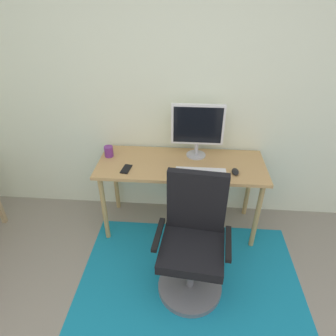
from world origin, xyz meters
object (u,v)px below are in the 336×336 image
at_px(keyboard, 201,172).
at_px(office_chair, 193,248).
at_px(computer_mouse, 235,172).
at_px(coffee_cup, 109,151).
at_px(desk, 181,171).
at_px(monitor, 198,127).
at_px(cell_phone, 126,169).

height_order(keyboard, office_chair, office_chair).
relative_size(computer_mouse, coffee_cup, 1.05).
xyz_separation_m(keyboard, coffee_cup, (-0.85, 0.23, 0.04)).
relative_size(desk, keyboard, 3.49).
relative_size(monitor, keyboard, 1.16).
relative_size(computer_mouse, office_chair, 0.10).
bearing_deg(monitor, keyboard, -82.56).
relative_size(keyboard, coffee_cup, 4.33).
bearing_deg(computer_mouse, monitor, 139.74).
bearing_deg(office_chair, desk, 105.59).
xyz_separation_m(desk, keyboard, (0.17, -0.15, 0.09)).
bearing_deg(computer_mouse, keyboard, -176.20).
distance_m(keyboard, cell_phone, 0.64).
height_order(desk, computer_mouse, computer_mouse).
bearing_deg(desk, office_chair, -80.05).
distance_m(monitor, office_chair, 1.04).
xyz_separation_m(monitor, cell_phone, (-0.60, -0.29, -0.29)).
height_order(coffee_cup, office_chair, office_chair).
relative_size(desk, office_chair, 1.50).
bearing_deg(office_chair, keyboard, 90.18).
height_order(keyboard, coffee_cup, coffee_cup).
height_order(desk, keyboard, keyboard).
height_order(desk, coffee_cup, coffee_cup).
bearing_deg(keyboard, office_chair, -95.46).
xyz_separation_m(monitor, coffee_cup, (-0.81, -0.07, -0.24)).
bearing_deg(coffee_cup, office_chair, -43.73).
xyz_separation_m(monitor, computer_mouse, (0.33, -0.28, -0.28)).
distance_m(desk, monitor, 0.42).
distance_m(desk, keyboard, 0.25).
bearing_deg(desk, keyboard, -41.54).
xyz_separation_m(computer_mouse, office_chair, (-0.34, -0.55, -0.34)).
height_order(keyboard, cell_phone, keyboard).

